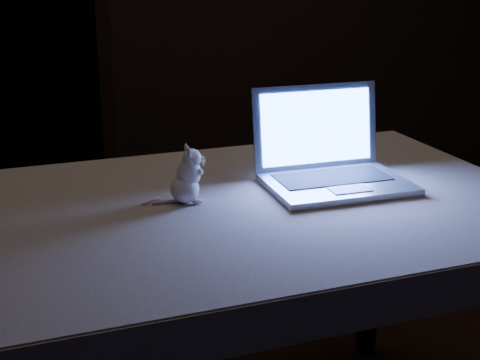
{
  "coord_description": "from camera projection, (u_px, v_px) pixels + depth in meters",
  "views": [
    {
      "loc": [
        -0.48,
        -2.36,
        1.51
      ],
      "look_at": [
        -0.18,
        -0.58,
        0.91
      ],
      "focal_mm": 52.0,
      "sensor_mm": 36.0,
      "label": 1
    }
  ],
  "objects": [
    {
      "name": "table",
      "position": [
        244.0,
        335.0,
        2.08
      ],
      "size": [
        1.71,
        1.27,
        0.83
      ],
      "primitive_type": null,
      "rotation": [
        0.0,
        0.0,
        0.19
      ],
      "color": "black",
      "rests_on": "floor"
    },
    {
      "name": "floor",
      "position": [
        261.0,
        350.0,
        2.76
      ],
      "size": [
        5.0,
        5.0,
        0.0
      ],
      "primitive_type": "plane",
      "color": "black",
      "rests_on": "ground"
    },
    {
      "name": "plush_mouse",
      "position": [
        184.0,
        175.0,
        1.91
      ],
      "size": [
        0.13,
        0.13,
        0.16
      ],
      "primitive_type": null,
      "rotation": [
        0.0,
        0.0,
        -0.15
      ],
      "color": "white",
      "rests_on": "tablecloth"
    },
    {
      "name": "doorway",
      "position": [
        27.0,
        21.0,
        4.59
      ],
      "size": [
        1.06,
        0.36,
        2.13
      ],
      "primitive_type": null,
      "color": "black",
      "rests_on": "back_wall"
    },
    {
      "name": "tablecloth",
      "position": [
        220.0,
        218.0,
        1.98
      ],
      "size": [
        1.72,
        1.19,
        0.11
      ],
      "primitive_type": null,
      "rotation": [
        0.0,
        0.0,
        0.05
      ],
      "color": "beige",
      "rests_on": "table"
    },
    {
      "name": "laptop",
      "position": [
        339.0,
        142.0,
        2.01
      ],
      "size": [
        0.46,
        0.42,
        0.28
      ],
      "primitive_type": null,
      "rotation": [
        0.0,
        0.0,
        0.15
      ],
      "color": "#A6A7AB",
      "rests_on": "tablecloth"
    }
  ]
}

